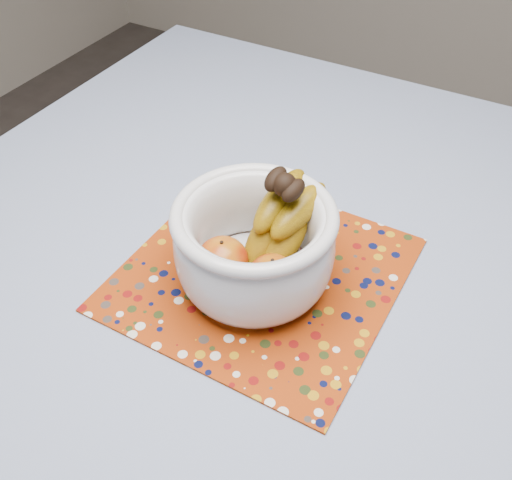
# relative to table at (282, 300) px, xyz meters

# --- Properties ---
(table) EXTENTS (1.20, 1.20, 0.75)m
(table) POSITION_rel_table_xyz_m (0.00, 0.00, 0.00)
(table) COLOR brown
(table) RESTS_ON ground
(tablecloth) EXTENTS (1.32, 1.32, 0.01)m
(tablecloth) POSITION_rel_table_xyz_m (0.00, 0.00, 0.08)
(tablecloth) COLOR slate
(tablecloth) RESTS_ON table
(placemat) EXTENTS (0.40, 0.40, 0.00)m
(placemat) POSITION_rel_table_xyz_m (-0.02, -0.04, 0.09)
(placemat) COLOR #8B2C07
(placemat) RESTS_ON tablecloth
(fruit_bowl) EXTENTS (0.23, 0.24, 0.19)m
(fruit_bowl) POSITION_rel_table_xyz_m (-0.01, -0.05, 0.17)
(fruit_bowl) COLOR silver
(fruit_bowl) RESTS_ON placemat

